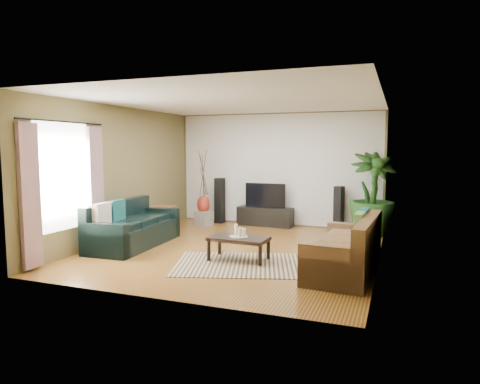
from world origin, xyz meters
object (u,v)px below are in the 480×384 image
at_px(sofa_left, 134,224).
at_px(speaker_left, 220,200).
at_px(television, 265,195).
at_px(potted_plant, 372,194).
at_px(speaker_right, 339,209).
at_px(pedestal, 204,218).
at_px(side_table, 161,219).
at_px(tv_stand, 265,216).
at_px(vase, 203,204).
at_px(sofa_right, 344,245).
at_px(coffee_table, 239,249).

xyz_separation_m(sofa_left, speaker_left, (0.55, 2.88, 0.13)).
distance_m(television, potted_plant, 2.48).
distance_m(speaker_left, speaker_right, 2.92).
height_order(pedestal, side_table, side_table).
height_order(tv_stand, vase, vase).
distance_m(tv_stand, potted_plant, 2.56).
bearing_deg(sofa_left, speaker_left, -13.23).
height_order(sofa_right, potted_plant, potted_plant).
bearing_deg(potted_plant, sofa_left, -147.65).
distance_m(sofa_left, speaker_right, 4.51).
xyz_separation_m(sofa_right, coffee_table, (-1.72, 0.10, -0.23)).
bearing_deg(coffee_table, speaker_right, 71.94).
bearing_deg(sofa_right, side_table, -108.50).
xyz_separation_m(coffee_table, potted_plant, (1.94, 2.97, 0.69)).
bearing_deg(pedestal, sofa_right, -37.71).
bearing_deg(sofa_left, tv_stand, -33.49).
xyz_separation_m(television, side_table, (-1.92, -1.59, -0.45)).
distance_m(tv_stand, pedestal, 1.49).
distance_m(sofa_left, potted_plant, 4.99).
xyz_separation_m(television, vase, (-1.42, -0.45, -0.23)).
distance_m(sofa_right, speaker_right, 3.33).
height_order(pedestal, vase, vase).
distance_m(television, speaker_left, 1.20).
height_order(television, pedestal, television).
xyz_separation_m(potted_plant, pedestal, (-3.88, -0.23, -0.72)).
relative_size(sofa_right, television, 1.96).
relative_size(vase, side_table, 0.76).
bearing_deg(vase, coffee_table, -54.62).
bearing_deg(tv_stand, coffee_table, -77.33).
distance_m(pedestal, vase, 0.33).
xyz_separation_m(speaker_right, potted_plant, (0.73, -0.22, 0.39)).
relative_size(speaker_left, speaker_right, 1.11).
xyz_separation_m(speaker_left, side_table, (-0.73, -1.59, -0.27)).
bearing_deg(tv_stand, vase, -158.98).
xyz_separation_m(pedestal, vase, (0.00, 0.00, 0.33)).
xyz_separation_m(tv_stand, speaker_right, (1.74, 0.00, 0.28)).
bearing_deg(sofa_left, vase, -9.83).
bearing_deg(television, side_table, -140.29).
height_order(speaker_left, speaker_right, speaker_left).
xyz_separation_m(coffee_table, tv_stand, (-0.52, 3.19, 0.02)).
distance_m(television, side_table, 2.53).
bearing_deg(potted_plant, speaker_left, 176.55).
xyz_separation_m(potted_plant, vase, (-3.88, -0.23, -0.39)).
relative_size(speaker_right, vase, 2.28).
height_order(potted_plant, vase, potted_plant).
relative_size(sofa_right, speaker_right, 1.91).
bearing_deg(sofa_right, coffee_table, -89.59).
height_order(sofa_left, vase, sofa_left).
bearing_deg(speaker_left, vase, -112.55).
distance_m(pedestal, side_table, 1.25).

